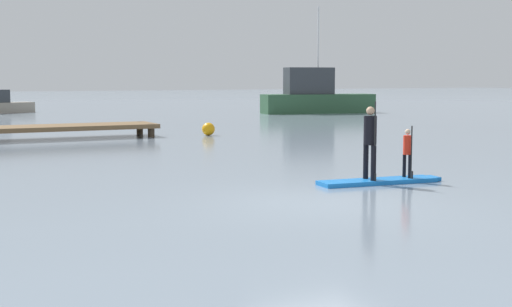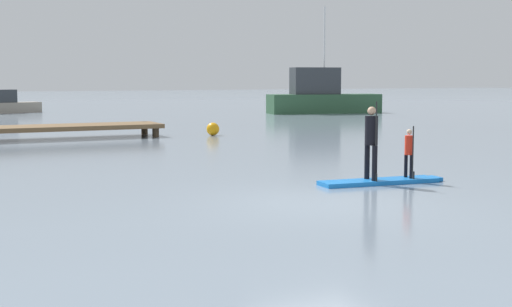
{
  "view_description": "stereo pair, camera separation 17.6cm",
  "coord_description": "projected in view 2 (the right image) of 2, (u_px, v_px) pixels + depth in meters",
  "views": [
    {
      "loc": [
        -7.49,
        -12.01,
        2.47
      ],
      "look_at": [
        -0.91,
        1.04,
        0.92
      ],
      "focal_mm": 50.27,
      "sensor_mm": 36.0,
      "label": 1
    },
    {
      "loc": [
        -7.33,
        -12.08,
        2.47
      ],
      "look_at": [
        -0.91,
        1.04,
        0.92
      ],
      "focal_mm": 50.27,
      "sensor_mm": 36.0,
      "label": 2
    }
  ],
  "objects": [
    {
      "name": "paddleboard_near",
      "position": [
        381.0,
        181.0,
        16.77
      ],
      "size": [
        3.12,
        0.94,
        0.1
      ],
      "color": "blue",
      "rests_on": "ground"
    },
    {
      "name": "motor_boat_small_navy",
      "position": [
        321.0,
        97.0,
        49.55
      ],
      "size": [
        8.09,
        3.31,
        7.32
      ],
      "color": "#2D5638",
      "rests_on": "ground"
    },
    {
      "name": "mooring_buoy_near",
      "position": [
        213.0,
        129.0,
        30.6
      ],
      "size": [
        0.55,
        0.55,
        0.55
      ],
      "primitive_type": "sphere",
      "color": "orange",
      "rests_on": "ground"
    },
    {
      "name": "ground_plane",
      "position": [
        320.0,
        202.0,
        14.26
      ],
      "size": [
        240.0,
        240.0,
        0.0
      ],
      "primitive_type": "plane",
      "color": "gray"
    },
    {
      "name": "paddler_adult",
      "position": [
        371.0,
        138.0,
        16.56
      ],
      "size": [
        0.33,
        0.53,
        1.83
      ],
      "color": "black",
      "rests_on": "paddleboard_near"
    },
    {
      "name": "paddler_child_solo",
      "position": [
        409.0,
        151.0,
        16.93
      ],
      "size": [
        0.22,
        0.4,
        1.24
      ],
      "color": "black",
      "rests_on": "paddleboard_near"
    }
  ]
}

